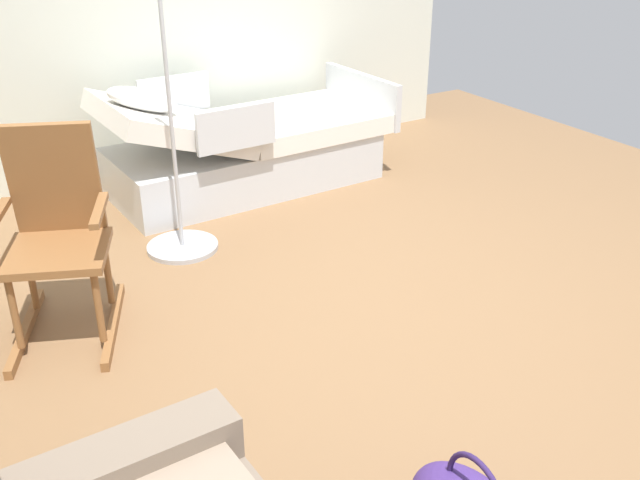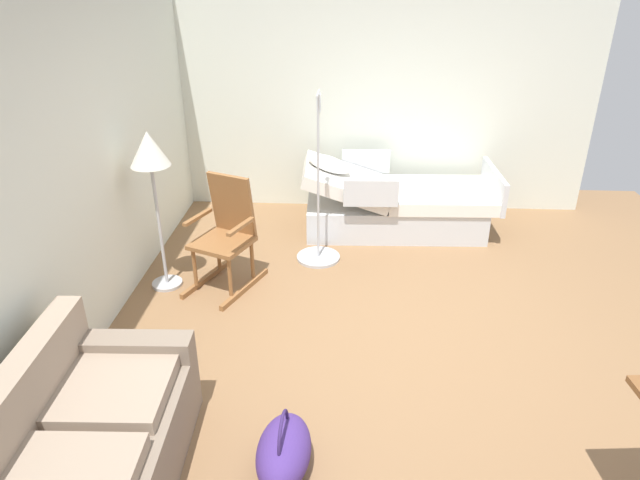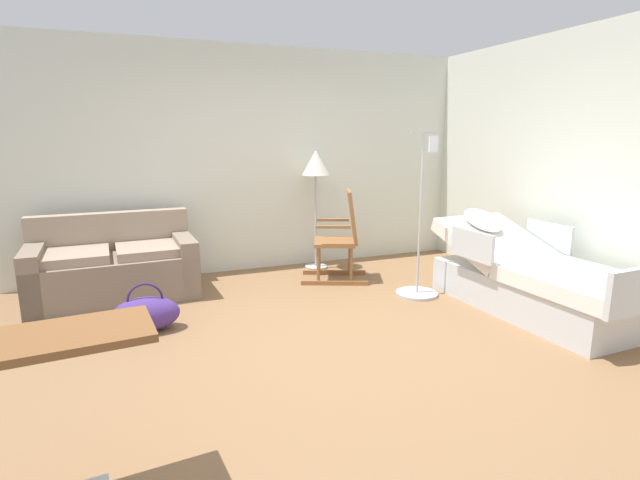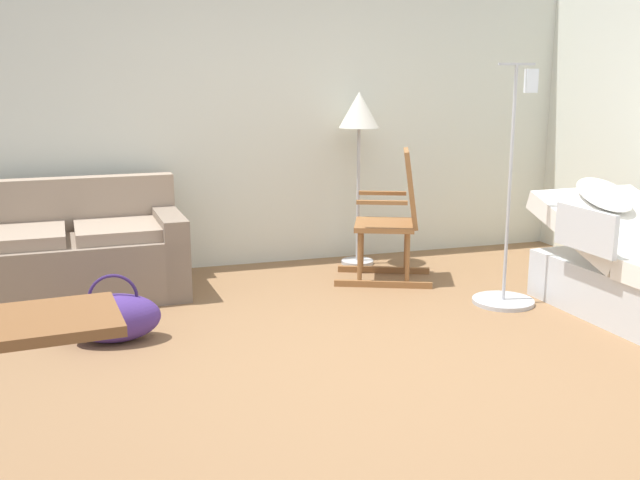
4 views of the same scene
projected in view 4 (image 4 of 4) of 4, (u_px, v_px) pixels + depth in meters
ground_plane at (368, 355)px, 4.24m from camera, size 6.85×6.85×0.00m
back_wall at (269, 107)px, 6.15m from camera, size 5.68×0.10×2.70m
couch at (72, 257)px, 5.31m from camera, size 1.63×0.91×0.85m
rocking_chair at (394, 218)px, 5.71m from camera, size 0.88×0.73×1.05m
floor_lamp at (359, 122)px, 6.07m from camera, size 0.34×0.34×1.48m
duffel_bag at (114, 317)px, 4.43m from camera, size 0.58×0.35×0.43m
iv_pole at (506, 270)px, 5.17m from camera, size 0.44×0.44×1.69m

